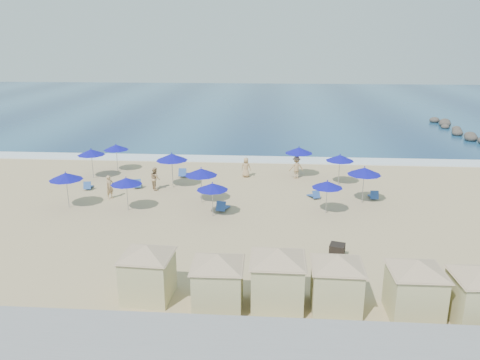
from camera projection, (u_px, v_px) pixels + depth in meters
name	position (u px, v px, depth m)	size (l,w,h in m)	color
ground	(238.00, 222.00, 28.73)	(160.00, 160.00, 0.00)	tan
ocean	(262.00, 104.00, 81.26)	(160.00, 80.00, 0.06)	navy
surf_line	(251.00, 159.00, 43.52)	(160.00, 2.50, 0.08)	white
seawall	(207.00, 353.00, 15.64)	(160.00, 6.10, 1.22)	gray
rock_jetty	(476.00, 139.00, 50.75)	(2.56, 26.66, 0.96)	#322D2A
trash_bin	(337.00, 251.00, 23.86)	(0.74, 0.74, 0.74)	black
cabana_0	(147.00, 265.00, 19.85)	(4.31, 4.31, 2.71)	#C1B884
cabana_1	(218.00, 274.00, 19.05)	(4.30, 4.30, 2.70)	#C1B884
cabana_2	(278.00, 270.00, 19.19)	(4.60, 4.60, 2.88)	#C1B884
cabana_3	(337.00, 275.00, 19.00)	(4.29, 4.29, 2.69)	#C1B884
cabana_4	(416.00, 281.00, 18.50)	(4.34, 4.34, 2.72)	#C1B884
cabana_5	(480.00, 287.00, 18.03)	(4.31, 4.31, 2.71)	#C1B884
umbrella_0	(91.00, 152.00, 37.22)	(2.17, 2.17, 2.47)	#A5A8AD
umbrella_1	(66.00, 176.00, 30.55)	(2.18, 2.18, 2.48)	#A5A8AD
umbrella_2	(116.00, 147.00, 39.29)	(2.08, 2.08, 2.37)	#A5A8AD
umbrella_3	(126.00, 181.00, 30.06)	(2.03, 2.03, 2.31)	#A5A8AD
umbrella_4	(172.00, 157.00, 34.79)	(2.38, 2.38, 2.70)	#A5A8AD
umbrella_5	(201.00, 172.00, 31.47)	(2.21, 2.21, 2.52)	#A5A8AD
umbrella_6	(212.00, 187.00, 29.04)	(2.00, 2.00, 2.27)	#A5A8AD
umbrella_7	(327.00, 184.00, 29.56)	(1.97, 1.97, 2.24)	#A5A8AD
umbrella_8	(299.00, 150.00, 37.54)	(2.23, 2.23, 2.54)	#A5A8AD
umbrella_9	(340.00, 158.00, 35.51)	(2.14, 2.14, 2.43)	#A5A8AD
umbrella_10	(364.00, 171.00, 31.42)	(2.28, 2.28, 2.59)	#A5A8AD
beach_chair_0	(88.00, 186.00, 34.93)	(0.76, 1.29, 0.66)	#2A4F9B
beach_chair_1	(137.00, 184.00, 35.32)	(0.94, 1.45, 0.73)	#2A4F9B
beach_chair_2	(183.00, 173.00, 38.16)	(0.63, 1.40, 0.77)	#2A4F9B
beach_chair_3	(222.00, 207.00, 30.50)	(0.85, 1.46, 0.76)	#2A4F9B
beach_chair_4	(314.00, 195.00, 32.94)	(0.92, 1.27, 0.64)	#2A4F9B
beach_chair_5	(374.00, 196.00, 32.77)	(0.59, 1.27, 0.69)	#2A4F9B
beachgoer_0	(110.00, 187.00, 32.69)	(0.61, 0.40, 1.67)	tan
beachgoer_1	(155.00, 178.00, 34.69)	(0.82, 0.64, 1.69)	tan
beachgoer_2	(296.00, 167.00, 37.52)	(1.16, 0.67, 1.80)	tan
beachgoer_3	(246.00, 167.00, 37.86)	(0.79, 0.51, 1.62)	tan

